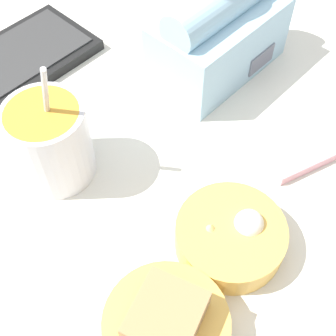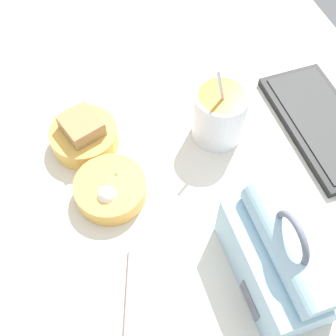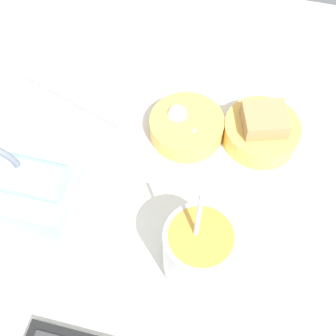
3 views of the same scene
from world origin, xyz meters
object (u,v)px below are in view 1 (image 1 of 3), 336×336
at_px(keyboard, 2,70).
at_px(lunch_bag, 219,34).
at_px(bento_bowl_sandwich, 166,326).
at_px(bento_bowl_snacks, 230,236).
at_px(soup_cup, 50,141).

xyz_separation_m(keyboard, lunch_bag, (0.25, -0.25, 0.06)).
relative_size(bento_bowl_sandwich, bento_bowl_snacks, 1.01).
bearing_deg(soup_cup, keyboard, 75.00).
xyz_separation_m(lunch_bag, soup_cup, (-0.31, 0.03, -0.01)).
bearing_deg(soup_cup, lunch_bag, -5.13).
bearing_deg(keyboard, bento_bowl_sandwich, -103.98).
bearing_deg(bento_bowl_sandwich, bento_bowl_snacks, 8.29).
bearing_deg(bento_bowl_snacks, lunch_bag, 42.68).
height_order(lunch_bag, bento_bowl_snacks, lunch_bag).
bearing_deg(keyboard, bento_bowl_snacks, -88.23).
relative_size(keyboard, bento_bowl_snacks, 2.31).
bearing_deg(soup_cup, bento_bowl_sandwich, -103.15).
relative_size(lunch_bag, soup_cup, 1.11).
xyz_separation_m(soup_cup, bento_bowl_snacks, (0.07, -0.25, -0.04)).
relative_size(lunch_bag, bento_bowl_snacks, 1.60).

